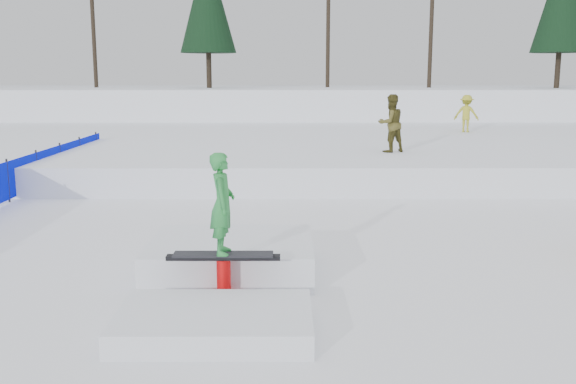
{
  "coord_description": "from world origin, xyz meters",
  "views": [
    {
      "loc": [
        0.47,
        -9.24,
        3.16
      ],
      "look_at": [
        0.5,
        2.0,
        1.1
      ],
      "focal_mm": 40.0,
      "sensor_mm": 36.0,
      "label": 1
    }
  ],
  "objects_px": {
    "walker_olive": "(391,123)",
    "walker_ygreen": "(466,114)",
    "safety_fence": "(8,181)",
    "jib_rail_feature": "(227,267)"
  },
  "relations": [
    {
      "from": "walker_olive",
      "to": "walker_ygreen",
      "type": "bearing_deg",
      "value": -145.99
    },
    {
      "from": "safety_fence",
      "to": "walker_ygreen",
      "type": "relative_size",
      "value": 10.4
    },
    {
      "from": "walker_olive",
      "to": "jib_rail_feature",
      "type": "height_order",
      "value": "walker_olive"
    },
    {
      "from": "walker_ygreen",
      "to": "jib_rail_feature",
      "type": "height_order",
      "value": "walker_ygreen"
    },
    {
      "from": "safety_fence",
      "to": "walker_ygreen",
      "type": "bearing_deg",
      "value": 37.01
    },
    {
      "from": "walker_olive",
      "to": "walker_ygreen",
      "type": "relative_size",
      "value": 1.15
    },
    {
      "from": "safety_fence",
      "to": "walker_olive",
      "type": "xyz_separation_m",
      "value": [
        10.18,
        3.9,
        1.14
      ]
    },
    {
      "from": "safety_fence",
      "to": "jib_rail_feature",
      "type": "height_order",
      "value": "jib_rail_feature"
    },
    {
      "from": "walker_ygreen",
      "to": "jib_rail_feature",
      "type": "bearing_deg",
      "value": 86.46
    },
    {
      "from": "safety_fence",
      "to": "walker_olive",
      "type": "height_order",
      "value": "walker_olive"
    }
  ]
}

